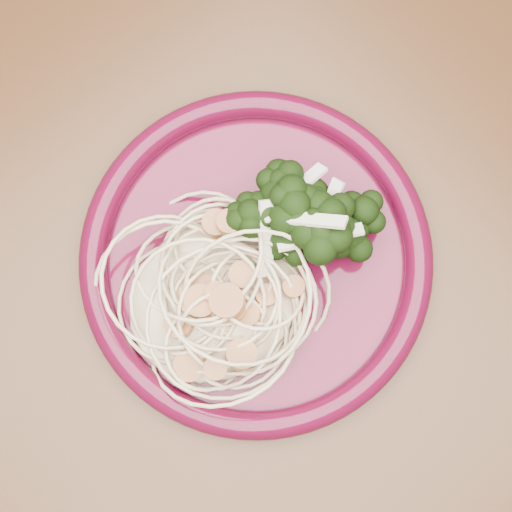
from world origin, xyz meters
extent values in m
plane|color=brown|center=(0.00, 0.00, 0.00)|extent=(3.50, 3.50, 0.00)
cube|color=#472814|center=(0.00, 0.00, 0.73)|extent=(1.20, 0.80, 0.04)
cylinder|color=#4C0820|center=(-0.05, 0.05, 0.75)|extent=(0.27, 0.27, 0.01)
torus|color=#4C051E|center=(-0.05, 0.05, 0.76)|extent=(0.27, 0.27, 0.02)
ellipsoid|color=beige|center=(-0.09, 0.05, 0.77)|extent=(0.14, 0.12, 0.03)
ellipsoid|color=black|center=(0.00, 0.06, 0.78)|extent=(0.09, 0.13, 0.04)
camera|label=1|loc=(-0.10, -0.02, 1.26)|focal=50.00mm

